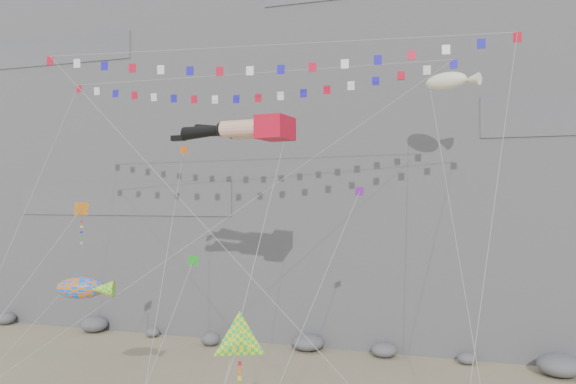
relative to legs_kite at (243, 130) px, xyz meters
name	(u,v)px	position (x,y,z in m)	size (l,w,h in m)	color
cliff	(346,75)	(0.36, 27.58, 8.97)	(80.00, 28.00, 50.00)	slate
talus_boulders	(308,343)	(0.36, 12.58, -15.43)	(60.00, 3.00, 1.20)	slate
legs_kite	(243,130)	(0.00, 0.00, 0.00)	(7.56, 13.64, 19.94)	red
flag_banner_upper	(247,74)	(-1.65, 4.61, 4.36)	(26.61, 12.34, 27.05)	red
flag_banner_lower	(266,46)	(1.09, 0.78, 5.04)	(27.98, 9.61, 24.91)	red
harlequin_kite	(81,210)	(-9.68, -2.05, -4.67)	(5.44, 8.18, 14.21)	red
fish_windsock	(81,288)	(-8.09, -4.05, -8.98)	(8.19, 4.65, 9.90)	orange
delta_kite	(239,342)	(3.30, -8.46, -9.99)	(2.54, 3.69, 7.63)	yellow
blimp_windsock	(446,82)	(11.13, 7.59, 3.62)	(4.57, 14.59, 23.77)	#F7F4CB
small_kite_a	(183,156)	(-4.95, 1.87, -1.24)	(4.88, 13.18, 20.13)	#F75E14
small_kite_b	(358,196)	(6.60, 0.72, -3.83)	(3.66, 12.21, 17.22)	purple
small_kite_c	(192,263)	(-1.90, -2.67, -7.50)	(1.83, 10.66, 13.21)	green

